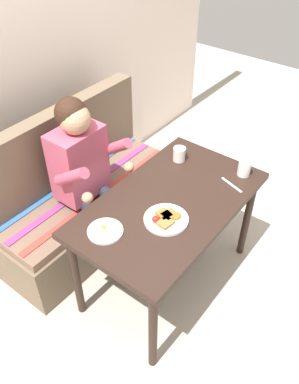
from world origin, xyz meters
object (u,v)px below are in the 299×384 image
person (87,169)px  couch (84,199)px  table (169,211)px  plate_eggs (105,231)px  plate_breakfast (166,219)px  coffee_mug_second (179,154)px  fork (232,185)px  coffee_mug (245,168)px

person → couch: bearing=64.2°
table → plate_eggs: (-0.42, 0.13, 0.09)m
plate_breakfast → plate_eggs: plate_breakfast is taller
coffee_mug_second → fork: (-0.02, -0.40, -0.05)m
couch → plate_breakfast: (-0.15, -0.84, 0.41)m
table → coffee_mug_second: 0.44m
couch → fork: couch is taller
couch → person: 0.45m
person → table: bearing=-81.8°
coffee_mug_second → plate_eggs: bearing=-175.6°
couch → plate_eggs: 0.86m
couch → plate_breakfast: 0.95m
couch → person: bearing=-115.8°
coffee_mug → fork: size_ratio=0.69×
person → plate_eggs: bearing=-125.7°
plate_breakfast → fork: bearing=-15.5°
fork → plate_breakfast: bearing=-178.0°
table → plate_breakfast: 0.19m
plate_eggs → coffee_mug_second: bearing=4.4°
plate_breakfast → fork: size_ratio=1.46×
plate_breakfast → plate_eggs: bearing=142.6°
plate_breakfast → coffee_mug: (0.64, -0.14, 0.04)m
couch → plate_eggs: (-0.42, -0.64, 0.41)m
coffee_mug_second → person: bearing=138.6°
plate_breakfast → coffee_mug_second: (0.52, 0.27, 0.04)m
table → fork: (0.35, -0.22, 0.08)m
plate_breakfast → coffee_mug: size_ratio=2.11×
plate_breakfast → coffee_mug_second: coffee_mug_second is taller
couch → plate_breakfast: couch is taller
couch → coffee_mug_second: (0.37, -0.58, 0.45)m
fork → plate_eggs: bearing=173.3°
table → plate_eggs: size_ratio=6.19×
person → fork: size_ratio=7.13×
coffee_mug_second → coffee_mug: bearing=-73.8°
table → person: person is taller
person → plate_breakfast: bearing=-95.2°
table → plate_breakfast: plate_breakfast is taller
table → couch: size_ratio=0.83×
table → plate_eggs: bearing=162.9°
person → coffee_mug: size_ratio=10.27×
couch → table: bearing=-90.0°
couch → coffee_mug: size_ratio=12.20×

